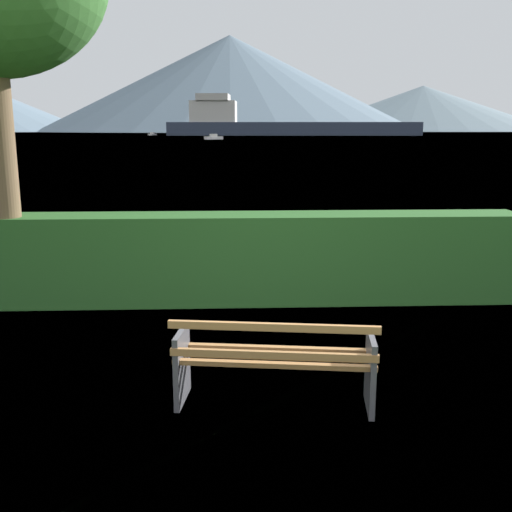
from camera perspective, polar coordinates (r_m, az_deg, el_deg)
name	(u,v)px	position (r m, az deg, el deg)	size (l,w,h in m)	color
ground_plane	(275,403)	(5.55, 1.81, -14.00)	(1400.00, 1400.00, 0.00)	#567A38
water_surface	(231,134)	(312.74, -2.46, 11.74)	(620.00, 620.00, 0.00)	#7A99A8
park_bench	(275,361)	(5.32, 1.81, -10.15)	(1.84, 0.80, 0.87)	#A0703F
hedge_row	(258,258)	(8.46, 0.19, -0.19)	(7.50, 0.74, 1.27)	#285B23
cargo_ship_large	(274,124)	(226.83, 1.74, 12.64)	(94.37, 21.01, 15.07)	#2D384C
fishing_boat_near	(153,134)	(232.37, -9.97, 11.52)	(3.06, 4.31, 1.17)	silver
sailboat_mid	(214,137)	(140.98, -4.13, 11.36)	(4.46, 3.38, 1.30)	silver
distant_hills	(178,92)	(555.95, -7.54, 15.42)	(739.69, 362.30, 82.23)	slate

